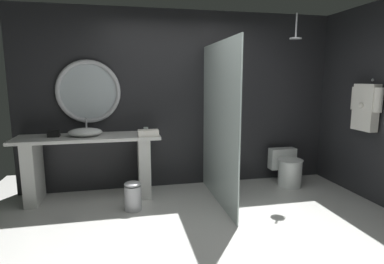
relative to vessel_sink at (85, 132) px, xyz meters
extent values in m
plane|color=silver|center=(1.41, -1.54, -0.92)|extent=(5.76, 5.76, 0.00)
cube|color=#232326|center=(1.41, 0.36, 0.38)|extent=(4.80, 0.10, 2.60)
cube|color=#232326|center=(3.76, -0.78, 0.38)|extent=(0.10, 2.47, 2.60)
cube|color=silver|center=(0.04, 0.00, -0.08)|extent=(1.87, 0.58, 0.04)
cube|color=silver|center=(-0.68, 0.00, -0.51)|extent=(0.16, 0.49, 0.83)
cube|color=silver|center=(0.76, 0.00, -0.51)|extent=(0.16, 0.49, 0.83)
ellipsoid|color=white|center=(0.00, 0.00, 0.00)|extent=(0.44, 0.36, 0.11)
cylinder|color=#B7B7BC|center=(0.00, 0.16, 0.06)|extent=(0.02, 0.02, 0.23)
cylinder|color=#B7B7BC|center=(0.00, 0.10, 0.16)|extent=(0.02, 0.12, 0.02)
cylinder|color=silver|center=(0.79, -0.05, 0.00)|extent=(0.07, 0.07, 0.10)
cube|color=black|center=(-0.40, 0.02, -0.01)|extent=(0.14, 0.11, 0.09)
torus|color=#B7B7BC|center=(0.04, 0.27, 0.52)|extent=(0.87, 0.06, 0.87)
cylinder|color=#B2BCC1|center=(0.04, 0.28, 0.52)|extent=(0.77, 0.01, 0.77)
cube|color=silver|center=(1.71, -0.46, 0.12)|extent=(0.02, 1.54, 2.08)
cylinder|color=#B7B7BC|center=(2.86, -0.23, 1.41)|extent=(0.02, 0.02, 0.32)
cylinder|color=#B7B7BC|center=(2.86, -0.23, 1.24)|extent=(0.17, 0.17, 0.02)
sphere|color=#B7B7BC|center=(3.69, -0.76, 0.68)|extent=(0.04, 0.04, 0.04)
cube|color=silver|center=(3.62, -0.76, 0.32)|extent=(0.12, 0.35, 0.61)
cylinder|color=silver|center=(3.62, -0.96, 0.43)|extent=(0.11, 0.11, 0.31)
cylinder|color=silver|center=(3.62, -0.56, 0.43)|extent=(0.11, 0.11, 0.31)
sphere|color=silver|center=(3.54, -0.76, 0.36)|extent=(0.07, 0.07, 0.07)
cylinder|color=white|center=(2.95, -0.12, -0.72)|extent=(0.35, 0.35, 0.41)
ellipsoid|color=white|center=(2.95, -0.12, -0.51)|extent=(0.37, 0.40, 0.02)
cube|color=white|center=(2.95, 0.14, -0.56)|extent=(0.42, 0.16, 0.33)
cylinder|color=#B7B7BC|center=(0.59, -0.52, -0.77)|extent=(0.21, 0.21, 0.31)
ellipsoid|color=#B7B7BC|center=(0.59, -0.52, -0.59)|extent=(0.21, 0.21, 0.06)
cube|color=silver|center=(0.82, -0.19, -0.01)|extent=(0.27, 0.15, 0.09)
camera|label=1|loc=(0.53, -4.29, 0.70)|focal=29.28mm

